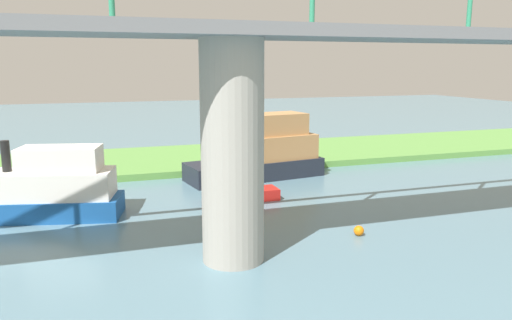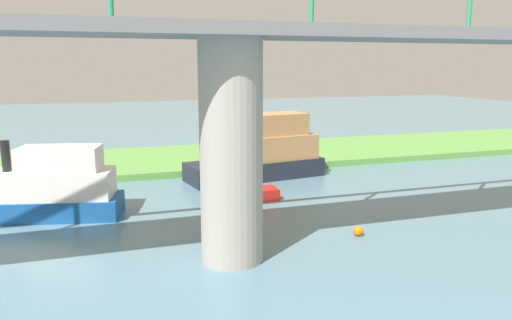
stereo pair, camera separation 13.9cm
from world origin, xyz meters
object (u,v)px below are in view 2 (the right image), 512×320
at_px(houseboat_blue, 241,192).
at_px(riverboat_paddlewheel, 259,152).
at_px(motorboat_white, 47,189).
at_px(marker_buoy, 358,231).
at_px(person_on_bank, 214,158).
at_px(mooring_post, 210,161).
at_px(bridge_pylon, 231,153).

relative_size(houseboat_blue, riverboat_paddlewheel, 0.42).
bearing_deg(motorboat_white, marker_buoy, 151.14).
bearing_deg(houseboat_blue, person_on_bank, -92.24).
relative_size(mooring_post, houseboat_blue, 0.16).
height_order(bridge_pylon, riverboat_paddlewheel, bridge_pylon).
bearing_deg(person_on_bank, bridge_pylon, 78.89).
height_order(person_on_bank, mooring_post, person_on_bank).
distance_m(houseboat_blue, marker_buoy, 8.73).
bearing_deg(mooring_post, person_on_bank, 113.56).
distance_m(motorboat_white, marker_buoy, 16.67).
height_order(bridge_pylon, houseboat_blue, bridge_pylon).
height_order(mooring_post, motorboat_white, motorboat_white).
bearing_deg(bridge_pylon, person_on_bank, -101.11).
bearing_deg(riverboat_paddlewheel, person_on_bank, -41.98).
xyz_separation_m(bridge_pylon, mooring_post, (-3.14, -17.55, -3.77)).
bearing_deg(riverboat_paddlewheel, marker_buoy, 92.07).
height_order(motorboat_white, marker_buoy, motorboat_white).
distance_m(person_on_bank, marker_buoy, 16.45).
xyz_separation_m(person_on_bank, mooring_post, (0.21, -0.49, -0.35)).
relative_size(mooring_post, marker_buoy, 1.41).
bearing_deg(motorboat_white, riverboat_paddlewheel, -158.46).
xyz_separation_m(bridge_pylon, marker_buoy, (-6.64, -0.97, -4.38)).
bearing_deg(mooring_post, bridge_pylon, 79.87).
relative_size(bridge_pylon, riverboat_paddlewheel, 0.89).
distance_m(mooring_post, houseboat_blue, 8.64).
distance_m(motorboat_white, riverboat_paddlewheel, 15.12).
relative_size(bridge_pylon, marker_buoy, 18.51).
bearing_deg(mooring_post, marker_buoy, 101.94).
relative_size(person_on_bank, motorboat_white, 0.16).
bearing_deg(bridge_pylon, houseboat_blue, -108.77).
height_order(houseboat_blue, marker_buoy, houseboat_blue).
xyz_separation_m(bridge_pylon, person_on_bank, (-3.35, -17.06, -3.43)).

